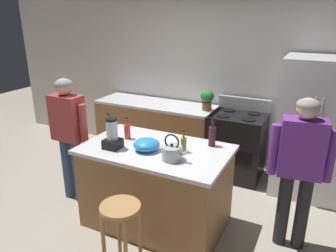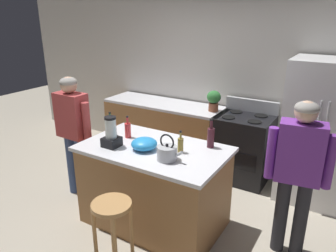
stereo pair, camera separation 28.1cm
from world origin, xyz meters
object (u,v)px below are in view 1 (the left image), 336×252
person_by_sink_right (300,161)px  kitchen_island (156,186)px  potted_plant (207,99)px  bottle_wine (212,136)px  stove_range (236,145)px  person_by_island_left (68,129)px  bottle_soda (127,131)px  blender_appliance (112,136)px  bottle_olive_oil (109,128)px  tea_kettle (172,152)px  bottle_vinegar (184,144)px  refrigerator (315,129)px  mixing_bowl (147,145)px  bar_stool (121,221)px

person_by_sink_right → kitchen_island: bearing=-168.2°
potted_plant → bottle_wine: (0.50, -1.23, -0.06)m
stove_range → person_by_island_left: 2.33m
bottle_soda → person_by_sink_right: bearing=6.3°
blender_appliance → bottle_olive_oil: 0.36m
bottle_soda → tea_kettle: tea_kettle is taller
stove_range → bottle_vinegar: bearing=-97.2°
stove_range → refrigerator: bearing=-1.4°
kitchen_island → bottle_soda: (-0.41, 0.09, 0.56)m
refrigerator → kitchen_island: bearing=-134.7°
kitchen_island → bottle_vinegar: size_ratio=6.60×
person_by_island_left → bottle_wine: (1.72, 0.33, 0.10)m
bottle_wine → bottle_olive_oil: bearing=-167.2°
blender_appliance → bottle_soda: (-0.01, 0.30, -0.05)m
bottle_olive_oil → mixing_bowl: size_ratio=1.00×
kitchen_island → person_by_island_left: bearing=-179.8°
bottle_wine → tea_kettle: (-0.23, -0.50, -0.04)m
blender_appliance → bottle_vinegar: blender_appliance is taller
kitchen_island → bar_stool: bearing=-84.4°
kitchen_island → person_by_sink_right: size_ratio=0.99×
stove_range → mixing_bowl: size_ratio=4.05×
person_by_island_left → person_by_sink_right: (2.61, 0.30, 0.00)m
blender_appliance → bottle_wine: blender_appliance is taller
blender_appliance → potted_plant: bearing=76.9°
bar_stool → bottle_olive_oil: bearing=130.1°
bar_stool → potted_plant: 2.41m
potted_plant → bar_stool: bearing=-88.4°
stove_range → person_by_sink_right: size_ratio=0.71×
person_by_sink_right → refrigerator: bearing=86.4°
refrigerator → bottle_vinegar: (-1.18, -1.46, 0.13)m
bottle_soda → bottle_vinegar: bottle_soda is taller
kitchen_island → bottle_soda: bottle_soda is taller
potted_plant → tea_kettle: bearing=-81.1°
refrigerator → person_by_island_left: refrigerator is taller
blender_appliance → tea_kettle: size_ratio=1.21×
bar_stool → person_by_island_left: bearing=148.4°
refrigerator → potted_plant: refrigerator is taller
bottle_wine → bottle_vinegar: 0.35m
stove_range → potted_plant: potted_plant is taller
person_by_island_left → blender_appliance: bearing=-14.0°
mixing_bowl → stove_range: bearing=71.3°
potted_plant → bottle_soda: (-0.42, -1.46, -0.08)m
kitchen_island → bottle_wine: size_ratio=4.93×
bottle_vinegar → potted_plant: bearing=101.1°
kitchen_island → person_by_island_left: size_ratio=0.99×
kitchen_island → potted_plant: bearing=89.6°
refrigerator → stove_range: 1.07m
stove_range → blender_appliance: bearing=-117.3°
kitchen_island → blender_appliance: 0.75m
refrigerator → bottle_vinegar: refrigerator is taller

